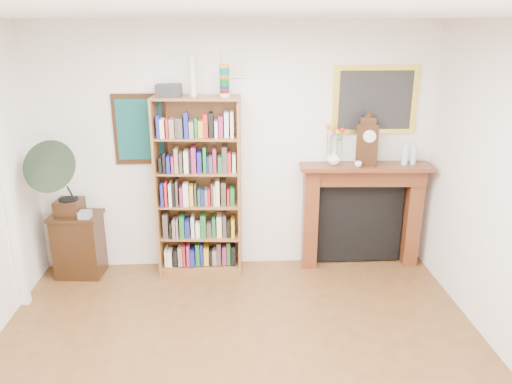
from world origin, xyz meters
TOP-DOWN VIEW (x-y plane):
  - room at (0.00, 0.00)m, footprint 4.51×5.01m
  - teal_poster at (-1.05, 2.48)m, footprint 0.58×0.04m
  - small_picture at (0.00, 2.48)m, footprint 0.26×0.04m
  - gilt_painting at (1.55, 2.48)m, footprint 0.95×0.04m
  - bookshelf at (-0.42, 2.31)m, footprint 0.95×0.39m
  - side_cabinet at (-1.80, 2.28)m, footprint 0.57×0.44m
  - fireplace at (1.46, 2.39)m, footprint 1.50×0.43m
  - gramophone at (-1.86, 2.14)m, footprint 0.61×0.73m
  - cd_stack at (-1.66, 2.16)m, footprint 0.13×0.13m
  - mantel_clock at (1.45, 2.33)m, footprint 0.26×0.20m
  - flower_vase at (1.10, 2.36)m, footprint 0.17×0.17m
  - teacup at (1.34, 2.24)m, footprint 0.08×0.08m
  - bottle_left at (1.88, 2.31)m, footprint 0.07×0.07m
  - bottle_right at (1.99, 2.33)m, footprint 0.06×0.06m

SIDE VIEW (x-z plane):
  - side_cabinet at x=-1.80m, z-range 0.00..0.74m
  - fireplace at x=1.46m, z-range 0.12..1.37m
  - cd_stack at x=-1.66m, z-range 0.74..0.82m
  - bookshelf at x=-0.42m, z-range -0.03..2.30m
  - gramophone at x=-1.86m, z-range 0.80..1.70m
  - teacup at x=1.34m, z-range 1.25..1.31m
  - flower_vase at x=1.10m, z-range 1.25..1.42m
  - bottle_right at x=1.99m, z-range 1.25..1.45m
  - bottle_left at x=1.88m, z-range 1.25..1.49m
  - room at x=0.00m, z-range -0.01..2.81m
  - mantel_clock at x=1.45m, z-range 1.24..1.78m
  - teal_poster at x=-1.05m, z-range 1.26..2.04m
  - gilt_painting at x=1.55m, z-range 1.58..2.33m
  - small_picture at x=0.00m, z-range 2.20..2.50m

